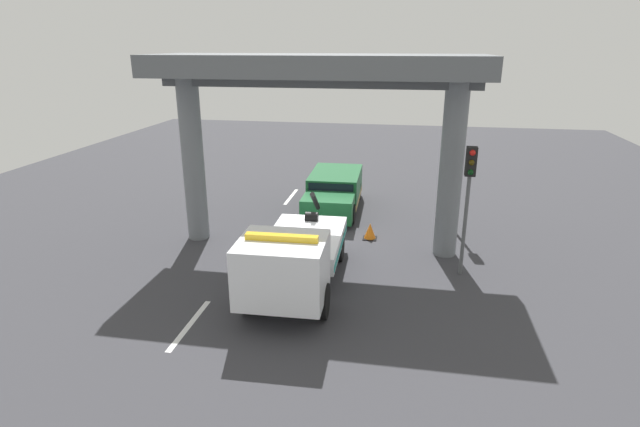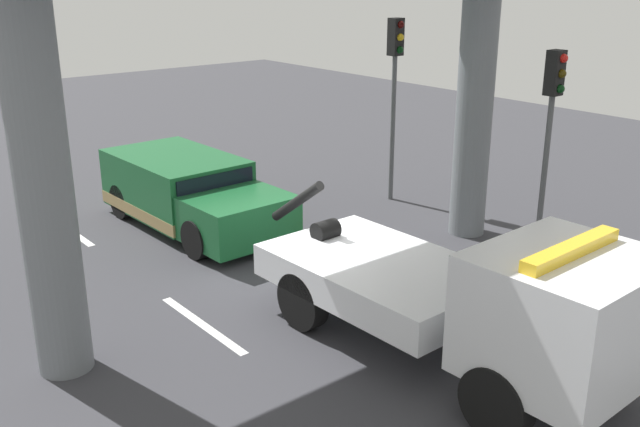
# 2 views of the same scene
# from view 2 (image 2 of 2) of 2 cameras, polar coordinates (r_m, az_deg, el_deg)

# --- Properties ---
(ground_plane) EXTENTS (60.00, 40.00, 0.10)m
(ground_plane) POSITION_cam_2_polar(r_m,az_deg,el_deg) (13.70, -0.75, -6.09)
(ground_plane) COLOR #38383D
(lane_stripe_west) EXTENTS (2.60, 0.16, 0.01)m
(lane_stripe_west) POSITION_cam_2_polar(r_m,az_deg,el_deg) (17.57, -19.28, -1.24)
(lane_stripe_west) COLOR silver
(lane_stripe_west) RESTS_ON ground
(lane_stripe_mid) EXTENTS (2.60, 0.16, 0.01)m
(lane_stripe_mid) POSITION_cam_2_polar(r_m,az_deg,el_deg) (12.50, -9.33, -8.69)
(lane_stripe_mid) COLOR silver
(lane_stripe_mid) RESTS_ON ground
(tow_truck_white) EXTENTS (7.28, 2.53, 2.46)m
(tow_truck_white) POSITION_cam_2_polar(r_m,az_deg,el_deg) (10.73, 12.25, -6.57)
(tow_truck_white) COLOR white
(tow_truck_white) RESTS_ON ground
(towed_van_green) EXTENTS (5.25, 2.32, 1.58)m
(towed_van_green) POSITION_cam_2_polar(r_m,az_deg,el_deg) (16.94, -10.35, 1.57)
(towed_van_green) COLOR #195B2D
(towed_van_green) RESTS_ON ground
(traffic_light_near) EXTENTS (0.39, 0.32, 4.60)m
(traffic_light_near) POSITION_cam_2_polar(r_m,az_deg,el_deg) (18.19, 5.99, 11.24)
(traffic_light_near) COLOR #515456
(traffic_light_near) RESTS_ON ground
(traffic_light_far) EXTENTS (0.39, 0.32, 4.21)m
(traffic_light_far) POSITION_cam_2_polar(r_m,az_deg,el_deg) (15.43, 17.96, 8.04)
(traffic_light_far) COLOR #515456
(traffic_light_far) RESTS_ON ground
(traffic_cone_orange) EXTENTS (0.52, 0.52, 0.62)m
(traffic_cone_orange) POSITION_cam_2_polar(r_m,az_deg,el_deg) (15.48, 2.24, -1.70)
(traffic_cone_orange) COLOR orange
(traffic_cone_orange) RESTS_ON ground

